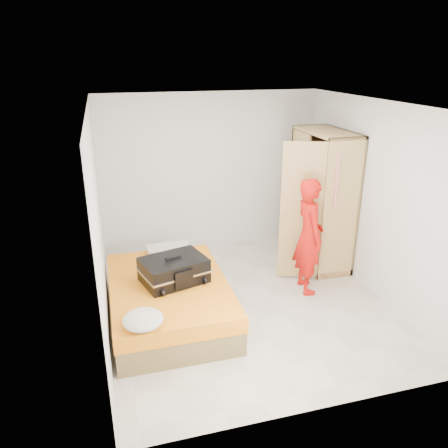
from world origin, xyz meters
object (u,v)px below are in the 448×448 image
object	(u,v)px
wardrobe	(320,203)
person	(309,236)
suitcase	(174,270)
bed	(169,300)
round_cushion	(143,320)

from	to	relation	value
wardrobe	person	bearing A→B (deg)	-125.62
person	suitcase	bearing A→B (deg)	100.51
bed	suitcase	distance (m)	0.41
suitcase	bed	bearing A→B (deg)	177.28
wardrobe	person	world-z (taller)	wardrobe
bed	suitcase	bearing A→B (deg)	13.04
person	suitcase	xyz separation A→B (m)	(-1.89, -0.19, -0.16)
suitcase	round_cushion	world-z (taller)	suitcase
person	suitcase	size ratio (longest dim) A/B	1.81
wardrobe	person	size ratio (longest dim) A/B	1.29
bed	round_cushion	bearing A→B (deg)	-114.39
suitcase	wardrobe	bearing A→B (deg)	5.18
bed	person	world-z (taller)	person
bed	round_cushion	size ratio (longest dim) A/B	4.80
bed	round_cushion	world-z (taller)	round_cushion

